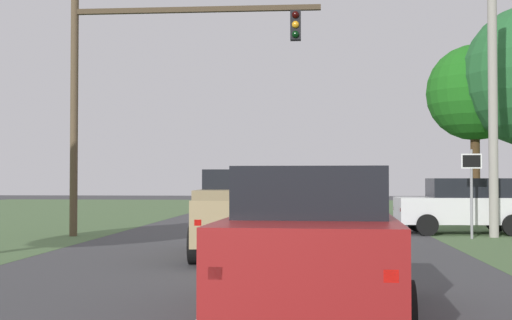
% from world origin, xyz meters
% --- Properties ---
extents(ground_plane, '(120.00, 120.00, 0.00)m').
position_xyz_m(ground_plane, '(0.00, 9.90, 0.00)').
color(ground_plane, '#424244').
extents(red_suv_near, '(2.40, 4.99, 1.92)m').
position_xyz_m(red_suv_near, '(1.40, 5.03, 1.01)').
color(red_suv_near, maroon).
rests_on(red_suv_near, ground_plane).
extents(pickup_truck_lead, '(2.36, 5.04, 1.98)m').
position_xyz_m(pickup_truck_lead, '(-0.18, 11.88, 1.01)').
color(pickup_truck_lead, tan).
rests_on(pickup_truck_lead, ground_plane).
extents(traffic_light, '(7.79, 0.40, 7.60)m').
position_xyz_m(traffic_light, '(-3.97, 17.13, 5.04)').
color(traffic_light, brown).
rests_on(traffic_light, ground_plane).
extents(keep_moving_sign, '(0.60, 0.09, 2.66)m').
position_xyz_m(keep_moving_sign, '(6.09, 17.07, 1.69)').
color(keep_moving_sign, gray).
rests_on(keep_moving_sign, ground_plane).
extents(crossing_suv_far, '(4.27, 2.13, 1.80)m').
position_xyz_m(crossing_suv_far, '(6.31, 19.08, 0.94)').
color(crossing_suv_far, silver).
rests_on(crossing_suv_far, ground_plane).
extents(utility_pole_right, '(0.28, 0.28, 8.58)m').
position_xyz_m(utility_pole_right, '(6.89, 17.70, 4.29)').
color(utility_pole_right, '#9E998E').
rests_on(utility_pole_right, ground_plane).
extents(extra_tree_1, '(3.77, 3.77, 7.07)m').
position_xyz_m(extra_tree_1, '(7.77, 23.92, 5.15)').
color(extra_tree_1, '#4C351E').
rests_on(extra_tree_1, ground_plane).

